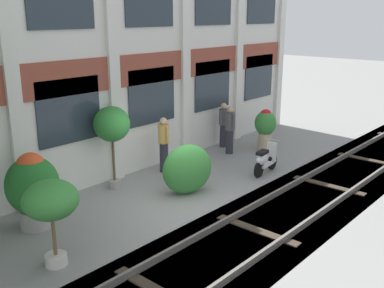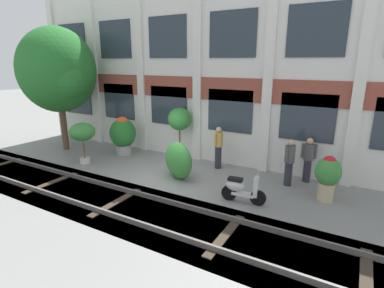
{
  "view_description": "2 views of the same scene",
  "coord_description": "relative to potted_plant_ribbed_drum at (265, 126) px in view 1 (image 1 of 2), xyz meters",
  "views": [
    {
      "loc": [
        -7.9,
        -7.22,
        4.67
      ],
      "look_at": [
        1.15,
        0.77,
        1.16
      ],
      "focal_mm": 42.0,
      "sensor_mm": 36.0,
      "label": 1
    },
    {
      "loc": [
        6.03,
        -8.38,
        4.2
      ],
      "look_at": [
        0.71,
        0.98,
        1.19
      ],
      "focal_mm": 28.0,
      "sensor_mm": 36.0,
      "label": 2
    }
  ],
  "objects": [
    {
      "name": "resident_by_doorway",
      "position": [
        -0.77,
        1.28,
        0.01
      ],
      "size": [
        0.52,
        0.34,
        1.62
      ],
      "rotation": [
        0.0,
        0.0,
        -1.35
      ],
      "color": "#282833",
      "rests_on": "ground"
    },
    {
      "name": "scooter_near_curb",
      "position": [
        -2.22,
        -1.43,
        -0.42
      ],
      "size": [
        1.38,
        0.5,
        0.98
      ],
      "rotation": [
        0.0,
        0.0,
        0.1
      ],
      "color": "black",
      "rests_on": "ground"
    },
    {
      "name": "potted_plant_glazed_jar",
      "position": [
        -8.7,
        0.52,
        0.13
      ],
      "size": [
        1.18,
        1.18,
        1.77
      ],
      "color": "gray",
      "rests_on": "ground"
    },
    {
      "name": "resident_near_plants",
      "position": [
        -4.12,
        0.98,
        0.06
      ],
      "size": [
        0.34,
        0.52,
        1.7
      ],
      "rotation": [
        0.0,
        0.0,
        -0.23
      ],
      "color": "#282833",
      "rests_on": "ground"
    },
    {
      "name": "potted_plant_terracotta_small",
      "position": [
        -5.98,
        1.07,
        0.92
      ],
      "size": [
        0.98,
        0.98,
        2.31
      ],
      "color": "gray",
      "rests_on": "ground"
    },
    {
      "name": "apartment_facade",
      "position": [
        -5.42,
        1.88,
        2.75
      ],
      "size": [
        18.05,
        0.64,
        7.22
      ],
      "color": "silver",
      "rests_on": "ground"
    },
    {
      "name": "rail_tracks",
      "position": [
        -5.42,
        -3.35,
        -0.99
      ],
      "size": [
        25.69,
        2.8,
        0.43
      ],
      "color": "#5B5449",
      "rests_on": "ground"
    },
    {
      "name": "potted_plant_ribbed_drum",
      "position": [
        0.0,
        0.0,
        0.0
      ],
      "size": [
        0.77,
        0.77,
        1.44
      ],
      "color": "tan",
      "rests_on": "ground"
    },
    {
      "name": "resident_watching_tracks",
      "position": [
        -1.28,
        0.61,
        0.03
      ],
      "size": [
        0.34,
        0.51,
        1.65
      ],
      "rotation": [
        0.0,
        0.0,
        -0.32
      ],
      "color": "#282833",
      "rests_on": "ground"
    },
    {
      "name": "ground_plane",
      "position": [
        -5.42,
        -1.07,
        -0.86
      ],
      "size": [
        80.0,
        80.0,
        0.0
      ],
      "primitive_type": "plane",
      "color": "gray"
    },
    {
      "name": "topiary_hedge",
      "position": [
        -4.93,
        -0.71,
        -0.17
      ],
      "size": [
        1.56,
        1.21,
        1.36
      ],
      "primitive_type": "ellipsoid",
      "rotation": [
        0.0,
        0.0,
        5.87
      ],
      "color": "#388438",
      "rests_on": "ground"
    },
    {
      "name": "potted_plant_low_pan",
      "position": [
        -9.3,
        -1.23,
        0.44
      ],
      "size": [
        1.05,
        1.05,
        1.73
      ],
      "color": "beige",
      "rests_on": "ground"
    }
  ]
}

